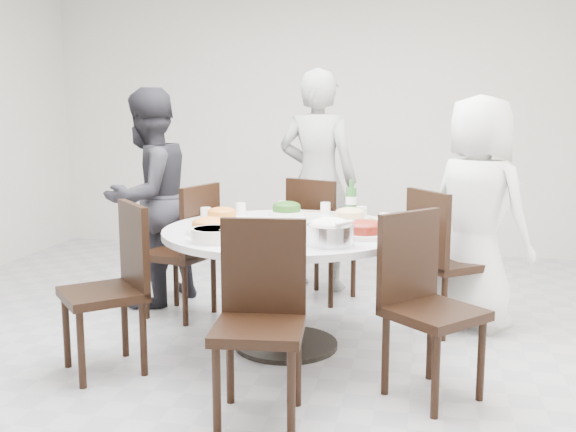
% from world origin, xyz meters
% --- Properties ---
extents(floor, '(6.00, 6.00, 0.01)m').
position_xyz_m(floor, '(0.00, 0.00, 0.00)').
color(floor, '#ACABB0').
rests_on(floor, ground).
extents(wall_back, '(6.00, 0.01, 2.80)m').
position_xyz_m(wall_back, '(0.00, 3.00, 1.40)').
color(wall_back, silver).
rests_on(wall_back, ground).
extents(dining_table, '(1.50, 1.50, 0.75)m').
position_xyz_m(dining_table, '(0.06, 0.12, 0.38)').
color(dining_table, white).
rests_on(dining_table, floor).
extents(chair_ne, '(0.59, 0.59, 0.95)m').
position_xyz_m(chair_ne, '(1.05, 0.66, 0.47)').
color(chair_ne, black).
rests_on(chair_ne, floor).
extents(chair_n, '(0.55, 0.55, 0.95)m').
position_xyz_m(chair_n, '(0.13, 1.21, 0.47)').
color(chair_n, black).
rests_on(chair_n, floor).
extents(chair_nw, '(0.52, 0.52, 0.95)m').
position_xyz_m(chair_nw, '(-0.81, 0.59, 0.47)').
color(chair_nw, black).
rests_on(chair_nw, floor).
extents(chair_sw, '(0.59, 0.59, 0.95)m').
position_xyz_m(chair_sw, '(-0.87, -0.47, 0.47)').
color(chair_sw, black).
rests_on(chair_sw, floor).
extents(chair_s, '(0.46, 0.46, 0.95)m').
position_xyz_m(chair_s, '(0.13, -0.88, 0.47)').
color(chair_s, black).
rests_on(chair_s, floor).
extents(chair_se, '(0.59, 0.59, 0.95)m').
position_xyz_m(chair_se, '(0.95, -0.45, 0.47)').
color(chair_se, black).
rests_on(chair_se, floor).
extents(diner_right, '(0.91, 0.86, 1.56)m').
position_xyz_m(diner_right, '(1.23, 0.77, 0.78)').
color(diner_right, silver).
rests_on(diner_right, floor).
extents(diner_middle, '(0.71, 0.52, 1.78)m').
position_xyz_m(diner_middle, '(0.03, 1.52, 0.89)').
color(diner_middle, black).
rests_on(diner_middle, floor).
extents(diner_left, '(0.85, 0.95, 1.62)m').
position_xyz_m(diner_left, '(-1.14, 0.83, 0.81)').
color(diner_left, black).
rests_on(diner_left, floor).
extents(dish_greens, '(0.24, 0.24, 0.06)m').
position_xyz_m(dish_greens, '(-0.05, 0.63, 0.78)').
color(dish_greens, white).
rests_on(dish_greens, dining_table).
extents(dish_pale, '(0.24, 0.24, 0.07)m').
position_xyz_m(dish_pale, '(0.41, 0.43, 0.78)').
color(dish_pale, white).
rests_on(dish_pale, dining_table).
extents(dish_orange, '(0.24, 0.24, 0.06)m').
position_xyz_m(dish_orange, '(-0.40, 0.29, 0.78)').
color(dish_orange, white).
rests_on(dish_orange, dining_table).
extents(dish_redbrown, '(0.29, 0.29, 0.07)m').
position_xyz_m(dish_redbrown, '(0.54, -0.05, 0.79)').
color(dish_redbrown, white).
rests_on(dish_redbrown, dining_table).
extents(dish_tofu, '(0.27, 0.27, 0.07)m').
position_xyz_m(dish_tofu, '(-0.35, -0.12, 0.78)').
color(dish_tofu, white).
rests_on(dish_tofu, dining_table).
extents(rice_bowl, '(0.26, 0.26, 0.11)m').
position_xyz_m(rice_bowl, '(0.39, -0.30, 0.80)').
color(rice_bowl, silver).
rests_on(rice_bowl, dining_table).
extents(soup_bowl, '(0.24, 0.24, 0.07)m').
position_xyz_m(soup_bowl, '(-0.26, -0.35, 0.79)').
color(soup_bowl, white).
rests_on(soup_bowl, dining_table).
extents(beverage_bottle, '(0.07, 0.07, 0.25)m').
position_xyz_m(beverage_bottle, '(0.39, 0.67, 0.87)').
color(beverage_bottle, '#2A6628').
rests_on(beverage_bottle, dining_table).
extents(tea_cups, '(0.07, 0.07, 0.08)m').
position_xyz_m(tea_cups, '(0.07, 0.71, 0.79)').
color(tea_cups, white).
rests_on(tea_cups, dining_table).
extents(chopsticks, '(0.24, 0.04, 0.01)m').
position_xyz_m(chopsticks, '(0.09, 0.80, 0.76)').
color(chopsticks, tan).
rests_on(chopsticks, dining_table).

